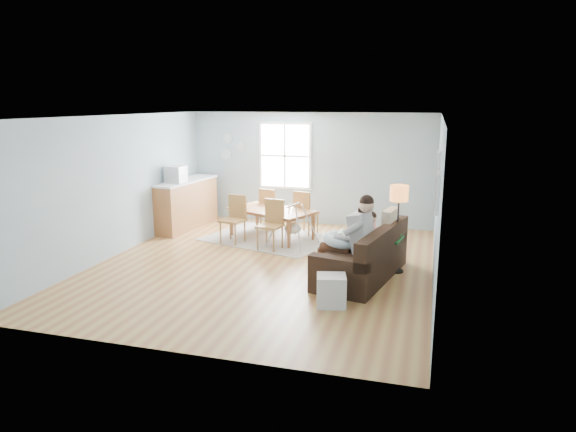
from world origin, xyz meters
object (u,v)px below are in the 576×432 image
(chair_ne, at_px, (304,210))
(counter, at_px, (186,204))
(father, at_px, (351,236))
(dining_table, at_px, (271,224))
(sofa, at_px, (365,260))
(floor_lamp, at_px, (399,201))
(baby_swing, at_px, (293,228))
(chair_sw, at_px, (235,215))
(chair_se, at_px, (272,221))
(toddler, at_px, (365,231))
(chair_nw, at_px, (269,206))
(monitor, at_px, (176,174))
(storage_cube, at_px, (331,291))

(chair_ne, bearing_deg, counter, -177.93)
(father, height_order, dining_table, father)
(sofa, xyz_separation_m, floor_lamp, (0.49, 0.46, 0.96))
(father, bearing_deg, baby_swing, 129.09)
(sofa, height_order, chair_sw, chair_sw)
(dining_table, bearing_deg, floor_lamp, -5.68)
(father, xyz_separation_m, chair_ne, (-1.50, 2.81, -0.22))
(chair_se, bearing_deg, baby_swing, 39.05)
(sofa, height_order, counter, counter)
(toddler, xyz_separation_m, floor_lamp, (0.53, 0.24, 0.52))
(floor_lamp, xyz_separation_m, chair_nw, (-3.10, 2.32, -0.72))
(father, height_order, counter, father)
(toddler, distance_m, chair_se, 2.29)
(chair_ne, height_order, monitor, monitor)
(floor_lamp, distance_m, chair_sw, 3.70)
(storage_cube, bearing_deg, baby_swing, 115.22)
(sofa, xyz_separation_m, storage_cube, (-0.32, -1.38, -0.09))
(baby_swing, bearing_deg, storage_cube, -64.78)
(chair_nw, bearing_deg, chair_ne, -16.20)
(dining_table, bearing_deg, toddler, -14.82)
(storage_cube, relative_size, counter, 0.24)
(counter, bearing_deg, floor_lamp, -21.14)
(sofa, relative_size, monitor, 5.64)
(toddler, bearing_deg, dining_table, 141.84)
(father, relative_size, storage_cube, 3.01)
(chair_sw, height_order, counter, counter)
(chair_se, bearing_deg, father, -39.97)
(toddler, height_order, storage_cube, toddler)
(counter, distance_m, baby_swing, 3.00)
(monitor, distance_m, baby_swing, 3.08)
(sofa, bearing_deg, monitor, 156.15)
(sofa, relative_size, chair_se, 2.37)
(toddler, relative_size, floor_lamp, 0.57)
(floor_lamp, relative_size, chair_nw, 1.58)
(floor_lamp, distance_m, chair_ne, 3.09)
(chair_nw, bearing_deg, floor_lamp, -36.90)
(dining_table, bearing_deg, monitor, -156.70)
(baby_swing, bearing_deg, chair_nw, 126.44)
(dining_table, distance_m, baby_swing, 0.78)
(dining_table, xyz_separation_m, chair_ne, (0.63, 0.49, 0.26))
(floor_lamp, xyz_separation_m, baby_swing, (-2.19, 1.10, -0.89))
(chair_ne, relative_size, baby_swing, 0.97)
(toddler, xyz_separation_m, dining_table, (-2.30, 1.81, -0.44))
(toddler, bearing_deg, father, -107.84)
(chair_sw, relative_size, chair_se, 1.00)
(floor_lamp, height_order, chair_se, floor_lamp)
(chair_se, height_order, counter, counter)
(storage_cube, height_order, baby_swing, baby_swing)
(baby_swing, bearing_deg, chair_ne, 89.75)
(floor_lamp, distance_m, dining_table, 3.37)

